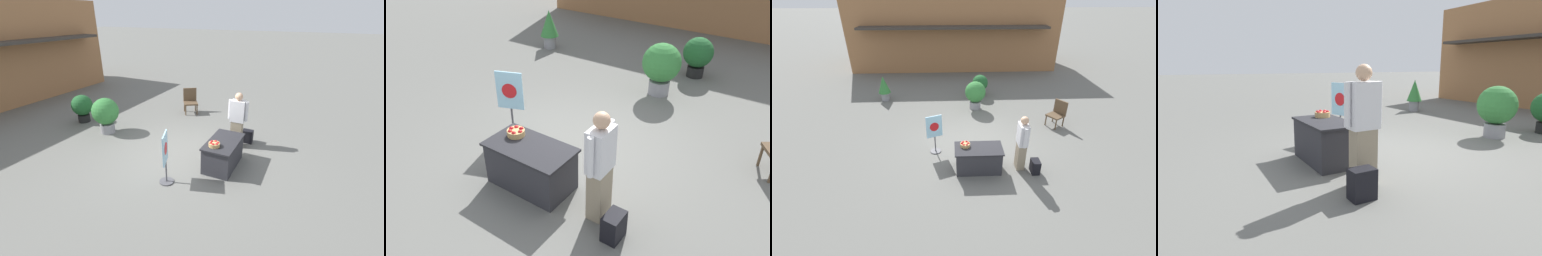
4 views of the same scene
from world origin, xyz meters
TOP-DOWN VIEW (x-y plane):
  - ground_plane at (0.00, 0.00)m, footprint 120.00×120.00m
  - display_table at (0.00, -1.27)m, footprint 1.41×0.78m
  - apple_basket at (-0.39, -1.15)m, footprint 0.29×0.29m
  - person_visitor at (1.27, -1.25)m, footprint 0.27×0.61m
  - backpack at (1.67, -1.51)m, footprint 0.24×0.34m
  - poster_board at (-1.34, -0.28)m, footprint 0.50×0.36m
  - potted_plant_far_right at (0.27, 3.11)m, footprint 0.91×0.91m
  - potted_plant_near_right at (-4.00, 4.24)m, footprint 0.57×0.57m
  - potted_plant_near_left at (0.63, 4.63)m, footprint 0.78×0.78m

SIDE VIEW (x-z plane):
  - ground_plane at x=0.00m, z-range 0.00..0.00m
  - backpack at x=1.67m, z-range 0.00..0.42m
  - display_table at x=0.00m, z-range 0.00..0.76m
  - potted_plant_near_left at x=0.63m, z-range 0.09..1.15m
  - potted_plant_near_right at x=-4.00m, z-range 0.08..1.27m
  - poster_board at x=-1.34m, z-range 0.04..1.38m
  - potted_plant_far_right at x=0.27m, z-range 0.11..1.36m
  - apple_basket at x=-0.39m, z-range 0.75..0.88m
  - person_visitor at x=1.27m, z-range 0.02..1.76m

